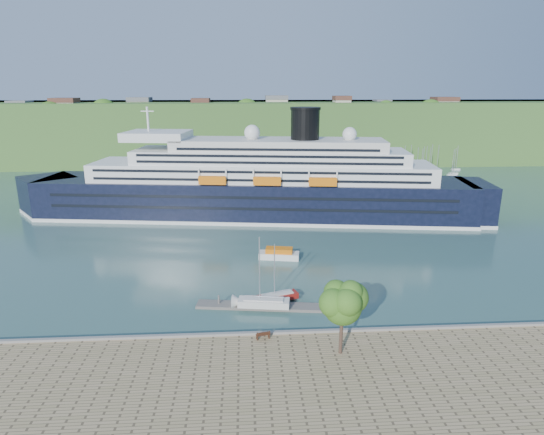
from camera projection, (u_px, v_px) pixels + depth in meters
The scene contains 10 objects.
ground at pixel (277, 340), 55.35m from camera, with size 400.00×400.00×0.00m, color #335B56.
far_hillside at pixel (252, 131), 191.12m from camera, with size 400.00×50.00×24.00m, color #3E6126.
quay_coping at pixel (277, 332), 54.84m from camera, with size 220.00×0.50×0.30m, color slate.
cruise_ship at pixel (252, 163), 104.77m from camera, with size 113.65×16.55×25.52m, color black, non-canonical shape.
park_bench at pixel (263, 334), 53.65m from camera, with size 1.72×0.71×1.10m, color #412212, non-canonical shape.
promenade_tree at pixel (342, 315), 49.62m from camera, with size 5.72×5.72×9.48m, color #2D671B, non-canonical shape.
floating_pontoon at pixel (263, 306), 63.47m from camera, with size 18.62×2.28×0.41m, color slate, non-canonical shape.
sailboat_white_near at pixel (264, 276), 61.57m from camera, with size 7.81×2.17×10.09m, color silver, non-canonical shape.
sailboat_red at pixel (277, 275), 63.85m from camera, with size 6.58×1.83×8.50m, color maroon, non-canonical shape.
tender_launch at pixel (279, 253), 81.43m from camera, with size 7.23×2.47×2.00m, color orange, non-canonical shape.
Camera 1 is at (-3.65, -48.93, 29.66)m, focal length 30.00 mm.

